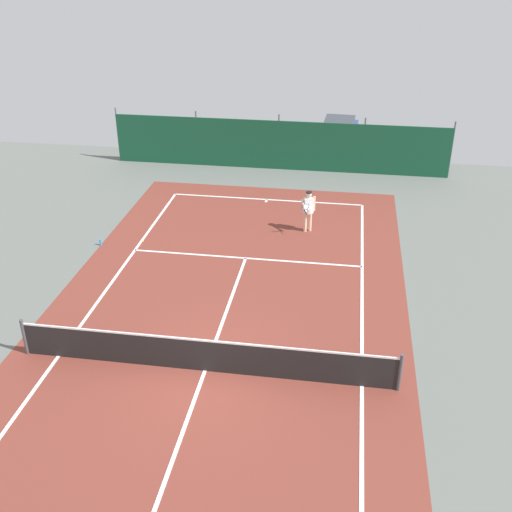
{
  "coord_description": "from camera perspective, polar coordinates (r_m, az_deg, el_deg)",
  "views": [
    {
      "loc": [
        3.3,
        -12.5,
        10.23
      ],
      "look_at": [
        0.6,
        4.96,
        0.9
      ],
      "focal_mm": 42.81,
      "sensor_mm": 36.0,
      "label": 1
    }
  ],
  "objects": [
    {
      "name": "tennis_net",
      "position": [
        16.18,
        -4.85,
        -9.21
      ],
      "size": [
        10.12,
        0.1,
        1.1
      ],
      "color": "black",
      "rests_on": "ground"
    },
    {
      "name": "ground_plane",
      "position": [
        16.49,
        -4.78,
        -10.63
      ],
      "size": [
        36.0,
        36.0,
        0.0
      ],
      "primitive_type": "plane",
      "color": "slate"
    },
    {
      "name": "water_bottle",
      "position": [
        23.34,
        -14.33,
        1.24
      ],
      "size": [
        0.08,
        0.08,
        0.24
      ],
      "primitive_type": "cylinder",
      "color": "#338CD8",
      "rests_on": "ground"
    },
    {
      "name": "tennis_ball_near_player",
      "position": [
        23.3,
        -10.53,
        1.38
      ],
      "size": [
        0.07,
        0.07,
        0.07
      ],
      "primitive_type": "sphere",
      "color": "#CCDB33",
      "rests_on": "ground"
    },
    {
      "name": "tennis_player",
      "position": [
        23.45,
        4.91,
        4.45
      ],
      "size": [
        0.56,
        0.83,
        1.64
      ],
      "rotation": [
        0.0,
        0.0,
        3.58
      ],
      "color": "beige",
      "rests_on": "ground"
    },
    {
      "name": "court_surface",
      "position": [
        16.49,
        -4.78,
        -10.62
      ],
      "size": [
        11.02,
        26.6,
        0.01
      ],
      "color": "brown",
      "rests_on": "ground"
    },
    {
      "name": "parked_car",
      "position": [
        33.22,
        7.74,
        11.18
      ],
      "size": [
        2.18,
        4.28,
        1.68
      ],
      "rotation": [
        0.0,
        0.0,
        -0.05
      ],
      "color": "navy",
      "rests_on": "ground"
    },
    {
      "name": "back_fence",
      "position": [
        30.61,
        2.2,
        9.62
      ],
      "size": [
        16.3,
        0.98,
        2.7
      ],
      "color": "#14472D",
      "rests_on": "ground"
    }
  ]
}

